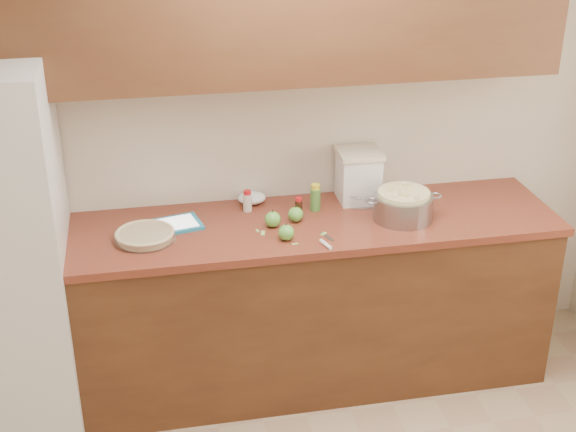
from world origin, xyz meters
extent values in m
plane|color=beige|center=(0.00, 1.80, 1.30)|extent=(3.60, 0.00, 3.60)
cube|color=#573118|center=(0.00, 1.48, 0.44)|extent=(2.60, 0.65, 0.88)
cube|color=brown|center=(0.00, 1.48, 0.90)|extent=(2.64, 0.68, 0.04)
cube|color=#533219|center=(0.00, 1.63, 1.95)|extent=(2.60, 0.34, 0.70)
cylinder|color=silver|center=(-0.73, 1.42, 0.94)|extent=(0.29, 0.29, 0.04)
cylinder|color=#D8C288|center=(-0.73, 1.42, 0.94)|extent=(0.26, 0.26, 0.03)
torus|color=#D8C288|center=(-0.73, 1.42, 0.96)|extent=(0.28, 0.28, 0.02)
cylinder|color=gray|center=(0.54, 1.41, 0.98)|extent=(0.29, 0.29, 0.13)
torus|color=gray|center=(0.37, 1.41, 1.03)|extent=(0.07, 0.07, 0.01)
torus|color=gray|center=(0.70, 1.41, 1.03)|extent=(0.07, 0.07, 0.01)
cylinder|color=beige|center=(0.54, 1.41, 1.00)|extent=(0.26, 0.26, 0.13)
cube|color=white|center=(0.38, 1.68, 1.04)|extent=(0.21, 0.21, 0.25)
cube|color=beige|center=(0.38, 1.68, 1.18)|extent=(0.23, 0.23, 0.02)
cube|color=teal|center=(-0.58, 1.54, 0.93)|extent=(0.28, 0.24, 0.02)
cube|color=white|center=(-0.58, 1.54, 0.94)|extent=(0.23, 0.19, 0.00)
cube|color=gray|center=(0.12, 1.29, 0.92)|extent=(0.05, 0.10, 0.00)
cylinder|color=white|center=(0.09, 1.20, 0.93)|extent=(0.04, 0.09, 0.02)
cylinder|color=#4C8C38|center=(0.13, 1.59, 0.98)|extent=(0.05, 0.05, 0.12)
cylinder|color=yellow|center=(0.13, 1.59, 1.05)|extent=(0.04, 0.04, 0.02)
cylinder|color=beige|center=(-0.21, 1.65, 0.97)|extent=(0.05, 0.05, 0.09)
cylinder|color=red|center=(-0.21, 1.65, 1.02)|extent=(0.04, 0.04, 0.02)
cylinder|color=black|center=(0.03, 1.52, 0.97)|extent=(0.04, 0.04, 0.09)
cylinder|color=red|center=(0.03, 1.52, 1.02)|extent=(0.03, 0.03, 0.02)
cylinder|color=silver|center=(0.39, 1.63, 0.95)|extent=(0.18, 0.18, 0.07)
torus|color=silver|center=(0.39, 1.63, 0.98)|extent=(0.19, 0.19, 0.01)
ellipsoid|color=white|center=(-0.17, 1.74, 0.95)|extent=(0.17, 0.15, 0.06)
sphere|color=#5BA93C|center=(-0.11, 1.45, 0.96)|extent=(0.08, 0.08, 0.08)
cylinder|color=#3F2D19|center=(-0.11, 1.45, 1.00)|extent=(0.01, 0.01, 0.01)
sphere|color=#5BA93C|center=(0.01, 1.48, 0.96)|extent=(0.08, 0.08, 0.08)
cylinder|color=#3F2D19|center=(0.01, 1.48, 1.00)|extent=(0.01, 0.01, 0.01)
sphere|color=#5BA93C|center=(-0.07, 1.29, 0.96)|extent=(0.08, 0.08, 0.08)
cylinder|color=#3F2D19|center=(-0.07, 1.29, 1.00)|extent=(0.01, 0.01, 0.01)
cube|color=#93C35F|center=(0.11, 1.32, 0.92)|extent=(0.04, 0.03, 0.00)
cube|color=#93C35F|center=(-0.04, 1.24, 0.92)|extent=(0.03, 0.01, 0.00)
cube|color=#93C35F|center=(-0.19, 1.41, 0.92)|extent=(0.02, 0.03, 0.00)
cube|color=#93C35F|center=(-0.17, 1.38, 0.92)|extent=(0.03, 0.05, 0.00)
camera|label=1|loc=(-0.71, -2.01, 2.65)|focal=50.00mm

